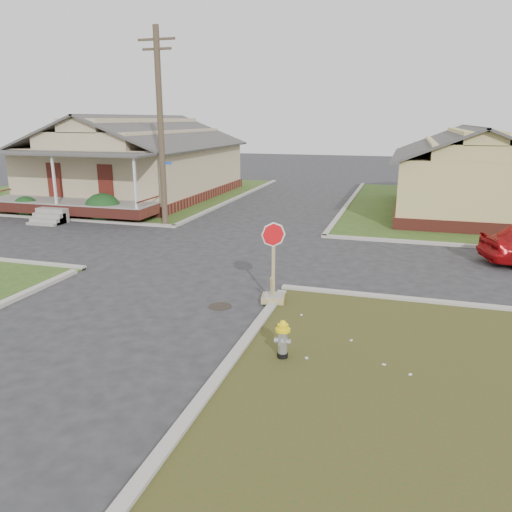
# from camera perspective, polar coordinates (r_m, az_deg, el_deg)

# --- Properties ---
(ground) EXTENTS (120.00, 120.00, 0.00)m
(ground) POSITION_cam_1_polar(r_m,az_deg,el_deg) (15.18, -11.25, -4.16)
(ground) COLOR #252528
(ground) RESTS_ON ground
(verge_far_left) EXTENTS (19.00, 19.00, 0.05)m
(verge_far_left) POSITION_cam_1_polar(r_m,az_deg,el_deg) (36.80, -16.22, 7.03)
(verge_far_left) COLOR #314B1A
(verge_far_left) RESTS_ON ground
(curbs) EXTENTS (80.00, 40.00, 0.12)m
(curbs) POSITION_cam_1_polar(r_m,az_deg,el_deg) (19.52, -4.44, 0.50)
(curbs) COLOR #A7A297
(curbs) RESTS_ON ground
(manhole) EXTENTS (0.64, 0.64, 0.01)m
(manhole) POSITION_cam_1_polar(r_m,az_deg,el_deg) (13.88, -4.12, -5.75)
(manhole) COLOR black
(manhole) RESTS_ON ground
(corner_house) EXTENTS (10.10, 15.50, 5.30)m
(corner_house) POSITION_cam_1_polar(r_m,az_deg,el_deg) (33.88, -13.38, 10.39)
(corner_house) COLOR maroon
(corner_house) RESTS_ON ground
(side_house_yellow) EXTENTS (7.60, 11.60, 4.70)m
(side_house_yellow) POSITION_cam_1_polar(r_m,az_deg,el_deg) (29.38, 23.08, 8.69)
(side_house_yellow) COLOR maroon
(side_house_yellow) RESTS_ON ground
(utility_pole) EXTENTS (1.80, 0.28, 9.00)m
(utility_pole) POSITION_cam_1_polar(r_m,az_deg,el_deg) (24.16, -10.85, 14.33)
(utility_pole) COLOR #49392A
(utility_pole) RESTS_ON ground
(fire_hydrant) EXTENTS (0.32, 0.32, 0.85)m
(fire_hydrant) POSITION_cam_1_polar(r_m,az_deg,el_deg) (10.78, 3.08, -9.25)
(fire_hydrant) COLOR black
(fire_hydrant) RESTS_ON ground
(stop_sign) EXTENTS (0.64, 0.63, 2.27)m
(stop_sign) POSITION_cam_1_polar(r_m,az_deg,el_deg) (13.95, 1.97, -3.27)
(stop_sign) COLOR #A08657
(stop_sign) RESTS_ON ground
(hedge_left) EXTENTS (1.38, 1.13, 1.05)m
(hedge_left) POSITION_cam_1_polar(r_m,az_deg,el_deg) (29.05, -24.81, 5.22)
(hedge_left) COLOR #163D18
(hedge_left) RESTS_ON verge_far_left
(hedge_right) EXTENTS (1.64, 1.34, 1.25)m
(hedge_right) POSITION_cam_1_polar(r_m,az_deg,el_deg) (26.56, -17.10, 5.35)
(hedge_right) COLOR #163D18
(hedge_right) RESTS_ON verge_far_left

